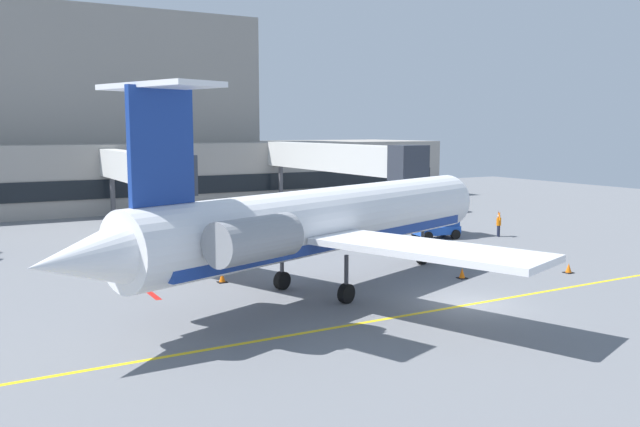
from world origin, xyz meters
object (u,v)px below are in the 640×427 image
object	(u,v)px
pushback_tractor	(440,226)
marshaller	(499,224)
belt_loader	(339,227)
regional_jet	(321,221)
fuel_tank	(427,200)

from	to	relation	value
pushback_tractor	marshaller	bearing A→B (deg)	-19.58
belt_loader	marshaller	xyz separation A→B (m)	(11.13, -4.32, -0.04)
belt_loader	regional_jet	bearing A→B (deg)	-124.74
fuel_tank	marshaller	world-z (taller)	fuel_tank
pushback_tractor	marshaller	xyz separation A→B (m)	(4.32, -1.53, 0.04)
pushback_tractor	fuel_tank	bearing A→B (deg)	55.10
pushback_tractor	regional_jet	bearing A→B (deg)	-147.60
marshaller	fuel_tank	bearing A→B (deg)	74.71
belt_loader	fuel_tank	bearing A→B (deg)	29.83
fuel_tank	regional_jet	bearing A→B (deg)	-138.01
belt_loader	pushback_tractor	bearing A→B (deg)	-22.25
pushback_tractor	fuel_tank	world-z (taller)	fuel_tank
belt_loader	marshaller	distance (m)	11.94
pushback_tractor	marshaller	distance (m)	4.58
pushback_tractor	fuel_tank	size ratio (longest dim) A/B	0.42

